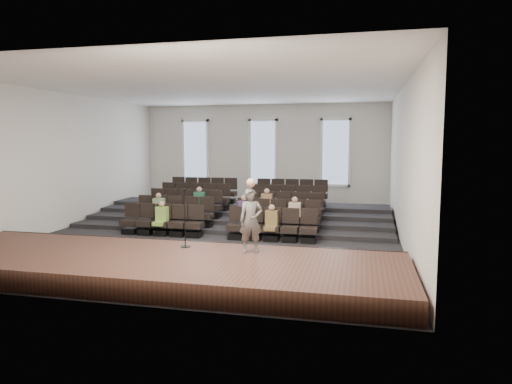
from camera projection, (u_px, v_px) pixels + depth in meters
ground at (221, 235)px, 15.84m from camera, size 14.00×14.00×0.00m
ceiling at (219, 88)px, 15.29m from camera, size 12.00×14.00×0.02m
wall_back at (263, 156)px, 22.36m from camera, size 12.00×0.04×5.00m
wall_front at (109, 179)px, 8.77m from camera, size 12.00×0.04×5.00m
wall_left at (65, 161)px, 16.92m from camera, size 0.04×14.00×5.00m
wall_right at (404, 165)px, 14.21m from camera, size 0.04×14.00×5.00m
stage at (156, 266)px, 10.88m from camera, size 11.80×3.60×0.50m
stage_lip at (184, 249)px, 12.59m from camera, size 11.80×0.06×0.52m
risers at (244, 215)px, 18.89m from camera, size 11.80×4.80×0.60m
seating_rows at (233, 209)px, 17.26m from camera, size 6.80×4.70×1.67m
windows at (263, 152)px, 22.27m from camera, size 8.44×0.10×3.24m
audience at (227, 209)px, 16.17m from camera, size 5.45×2.64×1.10m
speaker at (251, 220)px, 11.19m from camera, size 0.68×0.57×1.58m
mic_stand at (185, 230)px, 11.77m from camera, size 0.26×0.26×1.53m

